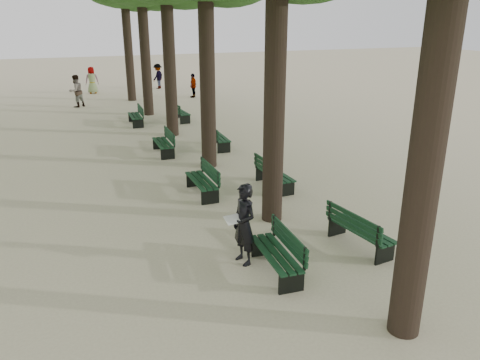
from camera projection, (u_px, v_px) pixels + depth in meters
name	position (u px, v px, depth m)	size (l,w,h in m)	color
ground	(271.00, 289.00, 9.10)	(120.00, 120.00, 0.00)	beige
bench_left_0	(276.00, 261.00, 9.60)	(0.72, 1.84, 0.92)	black
bench_left_1	(202.00, 186.00, 13.84)	(0.61, 1.81, 0.92)	black
bench_left_2	(163.00, 147.00, 17.97)	(0.64, 1.82, 0.92)	black
bench_left_3	(136.00, 119.00, 22.86)	(0.66, 1.83, 0.92)	black
bench_right_0	(360.00, 237.00, 10.64)	(0.76, 1.85, 0.92)	black
bench_right_1	(274.00, 179.00, 14.43)	(0.59, 1.81, 0.92)	black
bench_right_2	(218.00, 141.00, 18.82)	(0.69, 1.83, 0.92)	black
bench_right_3	(180.00, 116.00, 23.72)	(0.63, 1.82, 0.92)	black
man_with_map	(244.00, 224.00, 9.81)	(0.68, 0.77, 1.78)	black
pedestrian_a	(76.00, 91.00, 27.19)	(0.90, 0.37, 1.86)	#262628
pedestrian_d	(92.00, 80.00, 32.09)	(0.89, 0.36, 1.81)	#262628
pedestrian_b	(158.00, 76.00, 34.32)	(1.15, 0.36, 1.79)	#262628
pedestrian_c	(193.00, 85.00, 30.52)	(0.91, 0.31, 1.55)	#262628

